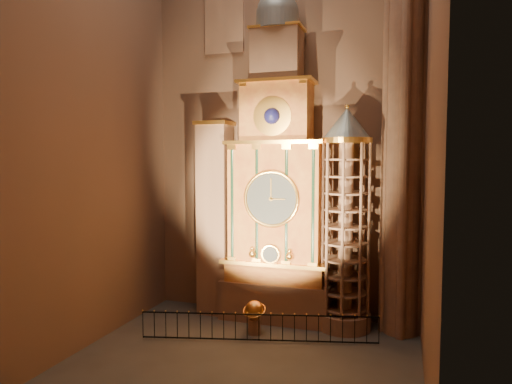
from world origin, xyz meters
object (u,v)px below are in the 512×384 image
(stair_turret, at_px, (346,221))
(celestial_globe, at_px, (254,314))
(iron_railing, at_px, (259,328))
(portrait_tower, at_px, (215,217))
(astronomical_clock, at_px, (277,190))

(stair_turret, xyz_separation_m, celestial_globe, (-3.95, -2.01, -4.32))
(stair_turret, height_order, iron_railing, stair_turret)
(stair_turret, distance_m, celestial_globe, 6.19)
(portrait_tower, bearing_deg, iron_railing, -42.61)
(stair_turret, height_order, celestial_globe, stair_turret)
(iron_railing, bearing_deg, celestial_globe, 119.80)
(portrait_tower, xyz_separation_m, stair_turret, (6.90, -0.28, 0.12))
(astronomical_clock, relative_size, stair_turret, 1.55)
(stair_turret, bearing_deg, iron_railing, -139.83)
(portrait_tower, height_order, celestial_globe, portrait_tower)
(astronomical_clock, distance_m, stair_turret, 3.78)
(astronomical_clock, bearing_deg, iron_railing, -88.89)
(astronomical_clock, height_order, iron_railing, astronomical_clock)
(celestial_globe, bearing_deg, portrait_tower, 142.20)
(stair_turret, xyz_separation_m, iron_railing, (-3.44, -2.90, -4.60))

